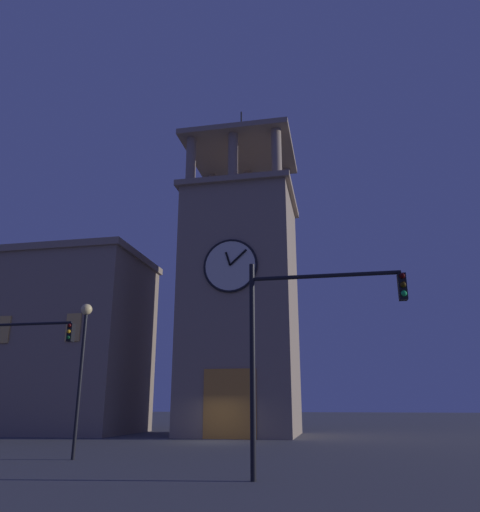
# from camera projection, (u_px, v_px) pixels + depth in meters

# --- Properties ---
(ground_plane) EXTENTS (200.00, 200.00, 0.00)m
(ground_plane) POSITION_uv_depth(u_px,v_px,m) (212.00, 442.00, 26.28)
(ground_plane) COLOR #4C4C51
(clocktower) EXTENTS (7.94, 7.93, 24.14)m
(clocktower) POSITION_uv_depth(u_px,v_px,m) (241.00, 302.00, 34.29)
(clocktower) COLOR gray
(clocktower) RESTS_ON ground_plane
(adjacent_wing_building) EXTENTS (20.77, 8.56, 12.67)m
(adjacent_wing_building) POSITION_uv_depth(u_px,v_px,m) (8.00, 343.00, 36.69)
(adjacent_wing_building) COLOR gray
(adjacent_wing_building) RESTS_ON ground_plane
(traffic_signal_near) EXTENTS (4.44, 0.41, 5.97)m
(traffic_signal_near) POSITION_uv_depth(u_px,v_px,m) (302.00, 328.00, 13.80)
(traffic_signal_near) COLOR black
(traffic_signal_near) RESTS_ON ground_plane
(traffic_signal_mid) EXTENTS (4.16, 0.41, 5.84)m
(traffic_signal_mid) POSITION_uv_depth(u_px,v_px,m) (12.00, 357.00, 20.66)
(traffic_signal_mid) COLOR black
(traffic_signal_mid) RESTS_ON ground_plane
(street_lamp) EXTENTS (0.44, 0.44, 5.80)m
(street_lamp) POSITION_uv_depth(u_px,v_px,m) (83.00, 350.00, 19.06)
(street_lamp) COLOR black
(street_lamp) RESTS_ON ground_plane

